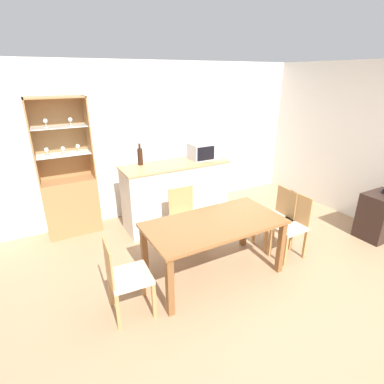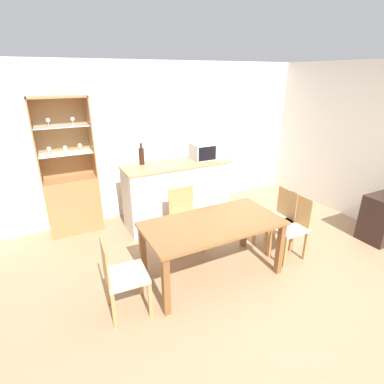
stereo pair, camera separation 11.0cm
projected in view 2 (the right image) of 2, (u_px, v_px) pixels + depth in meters
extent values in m
plane|color=#A37F5B|center=(261.00, 283.00, 3.60)|extent=(18.00, 18.00, 0.00)
cube|color=silver|center=(171.00, 139.00, 5.29)|extent=(6.80, 0.06, 2.55)
cube|color=silver|center=(177.00, 194.00, 4.91)|extent=(1.69, 0.55, 1.00)
cube|color=tan|center=(177.00, 164.00, 4.72)|extent=(1.72, 0.58, 0.03)
cube|color=#A37042|center=(74.00, 205.00, 4.67)|extent=(0.78, 0.37, 0.87)
cube|color=#A37042|center=(62.00, 137.00, 4.44)|extent=(0.78, 0.02, 1.19)
cube|color=#A37042|center=(34.00, 142.00, 4.13)|extent=(0.02, 0.37, 1.19)
cube|color=#A37042|center=(91.00, 137.00, 4.45)|extent=(0.02, 0.37, 1.19)
cube|color=#A37042|center=(57.00, 97.00, 4.08)|extent=(0.78, 0.37, 0.02)
cube|color=silver|center=(66.00, 153.00, 4.37)|extent=(0.73, 0.32, 0.01)
cube|color=silver|center=(61.00, 126.00, 4.22)|extent=(0.73, 0.32, 0.01)
cylinder|color=silver|center=(50.00, 154.00, 4.28)|extent=(0.04, 0.04, 0.01)
cylinder|color=silver|center=(49.00, 152.00, 4.27)|extent=(0.01, 0.01, 0.06)
sphere|color=silver|center=(49.00, 149.00, 4.25)|extent=(0.06, 0.06, 0.06)
cylinder|color=silver|center=(49.00, 126.00, 4.17)|extent=(0.04, 0.04, 0.01)
cylinder|color=silver|center=(49.00, 124.00, 4.16)|extent=(0.01, 0.01, 0.06)
sphere|color=silver|center=(48.00, 120.00, 4.14)|extent=(0.06, 0.06, 0.06)
cylinder|color=silver|center=(66.00, 153.00, 4.34)|extent=(0.04, 0.04, 0.01)
cylinder|color=silver|center=(66.00, 151.00, 4.32)|extent=(0.01, 0.01, 0.06)
sphere|color=silver|center=(65.00, 148.00, 4.30)|extent=(0.06, 0.06, 0.06)
cylinder|color=silver|center=(73.00, 125.00, 4.28)|extent=(0.04, 0.04, 0.01)
cylinder|color=silver|center=(73.00, 123.00, 4.27)|extent=(0.01, 0.01, 0.06)
sphere|color=silver|center=(72.00, 119.00, 4.25)|extent=(0.06, 0.06, 0.06)
cylinder|color=silver|center=(81.00, 151.00, 4.47)|extent=(0.04, 0.04, 0.01)
cylinder|color=silver|center=(80.00, 149.00, 4.46)|extent=(0.01, 0.01, 0.06)
sphere|color=silver|center=(80.00, 145.00, 4.44)|extent=(0.06, 0.06, 0.06)
cube|color=brown|center=(213.00, 224.00, 3.51)|extent=(1.63, 0.84, 0.04)
cube|color=brown|center=(166.00, 287.00, 3.02)|extent=(0.07, 0.07, 0.69)
cube|color=brown|center=(280.00, 249.00, 3.67)|extent=(0.07, 0.07, 0.69)
cube|color=brown|center=(143.00, 251.00, 3.62)|extent=(0.07, 0.07, 0.69)
cube|color=brown|center=(244.00, 224.00, 4.27)|extent=(0.07, 0.07, 0.69)
cube|color=#C1B299|center=(287.00, 228.00, 3.97)|extent=(0.41, 0.41, 0.05)
cube|color=#B7844C|center=(300.00, 210.00, 3.97)|extent=(0.02, 0.37, 0.40)
cube|color=#B7844C|center=(285.00, 253.00, 3.83)|extent=(0.04, 0.04, 0.42)
cube|color=#B7844C|center=(266.00, 240.00, 4.13)|extent=(0.04, 0.04, 0.42)
cube|color=#B7844C|center=(305.00, 246.00, 3.99)|extent=(0.04, 0.04, 0.42)
cube|color=#B7844C|center=(286.00, 234.00, 4.29)|extent=(0.04, 0.04, 0.42)
cube|color=#C1B299|center=(274.00, 220.00, 4.18)|extent=(0.43, 0.43, 0.05)
cube|color=#B7844C|center=(287.00, 203.00, 4.17)|extent=(0.04, 0.37, 0.40)
cube|color=#B7844C|center=(270.00, 244.00, 4.04)|extent=(0.04, 0.04, 0.42)
cube|color=#B7844C|center=(254.00, 232.00, 4.35)|extent=(0.04, 0.04, 0.42)
cube|color=#B7844C|center=(291.00, 238.00, 4.18)|extent=(0.04, 0.04, 0.42)
cube|color=#B7844C|center=(275.00, 227.00, 4.49)|extent=(0.04, 0.04, 0.42)
cube|color=#C1B299|center=(127.00, 276.00, 3.04)|extent=(0.43, 0.43, 0.05)
cube|color=#B7844C|center=(105.00, 261.00, 2.88)|extent=(0.04, 0.37, 0.40)
cube|color=#B7844C|center=(141.00, 279.00, 3.35)|extent=(0.04, 0.04, 0.42)
cube|color=#B7844C|center=(150.00, 300.00, 3.04)|extent=(0.04, 0.04, 0.42)
cube|color=#B7844C|center=(108.00, 288.00, 3.21)|extent=(0.04, 0.04, 0.42)
cube|color=#B7844C|center=(114.00, 311.00, 2.90)|extent=(0.04, 0.04, 0.42)
cube|color=#C1B299|center=(187.00, 220.00, 4.18)|extent=(0.43, 0.43, 0.05)
cube|color=#B7844C|center=(181.00, 201.00, 4.26)|extent=(0.37, 0.04, 0.40)
cube|color=#B7844C|center=(204.00, 238.00, 4.18)|extent=(0.04, 0.04, 0.42)
cube|color=#B7844C|center=(180.00, 244.00, 4.04)|extent=(0.04, 0.04, 0.42)
cube|color=#B7844C|center=(193.00, 227.00, 4.49)|extent=(0.04, 0.04, 0.42)
cube|color=#B7844C|center=(170.00, 231.00, 4.35)|extent=(0.04, 0.04, 0.42)
cube|color=#B7BABF|center=(206.00, 151.00, 4.91)|extent=(0.49, 0.32, 0.26)
cube|color=black|center=(207.00, 154.00, 4.75)|extent=(0.31, 0.01, 0.22)
cylinder|color=black|center=(142.00, 156.00, 4.61)|extent=(0.08, 0.08, 0.25)
cylinder|color=black|center=(141.00, 146.00, 4.54)|extent=(0.03, 0.03, 0.08)
cube|color=black|center=(383.00, 218.00, 4.44)|extent=(0.58, 0.42, 0.70)
cube|color=#32211C|center=(384.00, 216.00, 4.42)|extent=(0.54, 0.38, 0.02)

